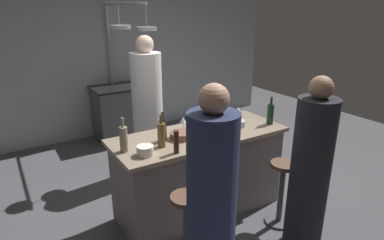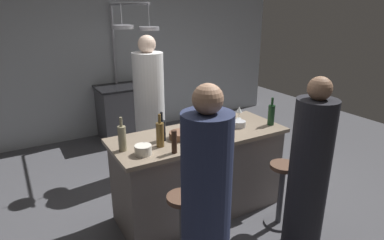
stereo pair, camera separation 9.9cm
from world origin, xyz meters
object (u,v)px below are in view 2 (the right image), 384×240
object	(u,v)px
chef	(150,112)
bar_stool_left	(183,228)
mixing_bowl_ceramic	(143,150)
mixing_bowl_wooden	(180,135)
wine_bottle_amber	(160,134)
wine_bottle_white	(122,138)
wine_glass_by_chef	(224,120)
mixing_bowl_steel	(239,124)
wine_glass_near_right_guest	(183,121)
guest_right	(308,175)
guest_left	(206,208)
wine_glass_near_left_guest	(239,110)
wine_bottle_dark	(162,130)
pepper_mill	(174,142)
stove_range	(123,112)
bar_stool_right	(281,192)
wine_bottle_red	(271,115)

from	to	relation	value
chef	bar_stool_left	size ratio (longest dim) A/B	2.65
mixing_bowl_ceramic	mixing_bowl_wooden	bearing A→B (deg)	19.85
chef	wine_bottle_amber	xyz separation A→B (m)	(-0.39, -1.17, 0.19)
wine_bottle_amber	wine_bottle_white	distance (m)	0.34
wine_glass_by_chef	mixing_bowl_ceramic	size ratio (longest dim) A/B	0.99
mixing_bowl_steel	wine_glass_near_right_guest	bearing A→B (deg)	159.30
wine_bottle_amber	wine_glass_near_right_guest	distance (m)	0.46
chef	guest_right	world-z (taller)	chef
guest_left	wine_glass_by_chef	size ratio (longest dim) A/B	11.45
bar_stool_left	wine_glass_near_left_guest	distance (m)	1.54
wine_glass_near_left_guest	mixing_bowl_ceramic	xyz separation A→B (m)	(-1.31, -0.34, -0.06)
wine_bottle_dark	mixing_bowl_steel	distance (m)	0.88
mixing_bowl_ceramic	wine_glass_near_left_guest	bearing A→B (deg)	14.68
pepper_mill	mixing_bowl_steel	world-z (taller)	pepper_mill
stove_range	wine_glass_near_right_guest	size ratio (longest dim) A/B	6.10
chef	guest_left	xyz separation A→B (m)	(-0.45, -2.06, -0.06)
stove_range	mixing_bowl_steel	world-z (taller)	mixing_bowl_steel
stove_range	wine_glass_by_chef	bearing A→B (deg)	-83.41
stove_range	wine_bottle_white	xyz separation A→B (m)	(-0.80, -2.46, 0.57)
bar_stool_right	pepper_mill	size ratio (longest dim) A/B	3.24
wine_bottle_white	wine_bottle_red	bearing A→B (deg)	-5.49
pepper_mill	wine_glass_by_chef	size ratio (longest dim) A/B	1.44
wine_glass_near_right_guest	mixing_bowl_ceramic	bearing A→B (deg)	-149.22
chef	bar_stool_right	xyz separation A→B (m)	(0.66, -1.70, -0.46)
stove_range	wine_bottle_amber	xyz separation A→B (m)	(-0.48, -2.54, 0.57)
wine_bottle_white	wine_glass_near_right_guest	size ratio (longest dim) A/B	2.14
guest_right	wine_bottle_amber	size ratio (longest dim) A/B	5.16
chef	wine_bottle_red	xyz separation A→B (m)	(0.89, -1.25, 0.18)
wine_bottle_white	wine_bottle_dark	bearing A→B (deg)	4.74
chef	mixing_bowl_wooden	bearing A→B (deg)	-97.60
wine_glass_near_left_guest	mixing_bowl_steel	size ratio (longest dim) A/B	1.03
wine_glass_near_left_guest	wine_bottle_red	bearing A→B (deg)	-61.70
wine_bottle_dark	pepper_mill	bearing A→B (deg)	-94.68
bar_stool_right	mixing_bowl_steel	size ratio (longest dim) A/B	4.78
mixing_bowl_wooden	mixing_bowl_ceramic	distance (m)	0.48
wine_glass_by_chef	mixing_bowl_wooden	distance (m)	0.52
chef	wine_bottle_amber	size ratio (longest dim) A/B	5.79
mixing_bowl_ceramic	bar_stool_right	bearing A→B (deg)	-19.49
stove_range	wine_glass_near_right_guest	bearing A→B (deg)	-92.44
mixing_bowl_steel	wine_glass_near_left_guest	bearing A→B (deg)	52.46
bar_stool_right	mixing_bowl_ceramic	xyz separation A→B (m)	(-1.25, 0.44, 0.57)
mixing_bowl_steel	wine_bottle_red	bearing A→B (deg)	-19.57
bar_stool_right	wine_bottle_amber	distance (m)	1.34
guest_right	guest_left	size ratio (longest dim) A/B	0.96
chef	mixing_bowl_wooden	size ratio (longest dim) A/B	8.51
wine_bottle_amber	mixing_bowl_steel	distance (m)	0.95
stove_range	wine_glass_near_left_guest	size ratio (longest dim) A/B	6.10
stove_range	pepper_mill	bearing A→B (deg)	-98.92
chef	mixing_bowl_steel	world-z (taller)	chef
bar_stool_right	guest_right	world-z (taller)	guest_right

